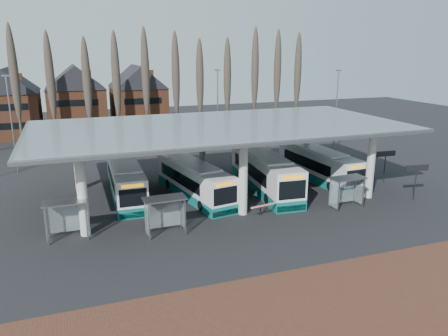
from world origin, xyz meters
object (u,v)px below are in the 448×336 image
object	(u,v)px
bus_0	(126,180)
shelter_0	(66,211)
bus_2	(264,173)
shelter_2	(346,185)
shelter_1	(164,207)
bus_1	(194,180)
bus_3	(318,165)

from	to	relation	value
bus_0	shelter_0	bearing A→B (deg)	-121.34
bus_2	shelter_2	distance (m)	7.94
bus_0	shelter_2	bearing A→B (deg)	-27.08
shelter_1	bus_1	bearing A→B (deg)	58.54
bus_1	shelter_1	xyz separation A→B (m)	(-4.17, -7.19, 0.53)
shelter_0	bus_0	bearing A→B (deg)	57.92
bus_3	shelter_0	bearing A→B (deg)	-168.16
shelter_2	shelter_0	bearing A→B (deg)	173.94
shelter_1	bus_3	bearing A→B (deg)	23.48
bus_3	shelter_1	bearing A→B (deg)	-158.55
bus_1	shelter_1	size ratio (longest dim) A/B	3.82
bus_2	bus_1	bearing A→B (deg)	-178.44
bus_1	shelter_2	world-z (taller)	bus_1
bus_1	bus_2	distance (m)	6.74
bus_3	shelter_0	distance (m)	24.73
bus_0	shelter_1	world-z (taller)	bus_0
bus_3	bus_2	bearing A→B (deg)	-173.24
bus_2	shelter_1	world-z (taller)	bus_2
bus_1	shelter_2	bearing A→B (deg)	-42.60
shelter_0	shelter_1	bearing A→B (deg)	-12.33
shelter_0	shelter_2	world-z (taller)	shelter_0
bus_2	bus_3	size ratio (longest dim) A/B	1.10
shelter_2	bus_2	bearing A→B (deg)	119.69
bus_0	shelter_2	size ratio (longest dim) A/B	3.88
bus_3	shelter_1	size ratio (longest dim) A/B	3.82
bus_0	shelter_0	xyz separation A→B (m)	(-5.02, -7.73, 0.53)
bus_3	shelter_2	size ratio (longest dim) A/B	3.91
bus_0	shelter_2	world-z (taller)	bus_0
bus_0	bus_1	size ratio (longest dim) A/B	0.99
shelter_2	bus_1	bearing A→B (deg)	144.84
shelter_1	shelter_2	bearing A→B (deg)	-0.80
bus_0	bus_2	size ratio (longest dim) A/B	0.91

